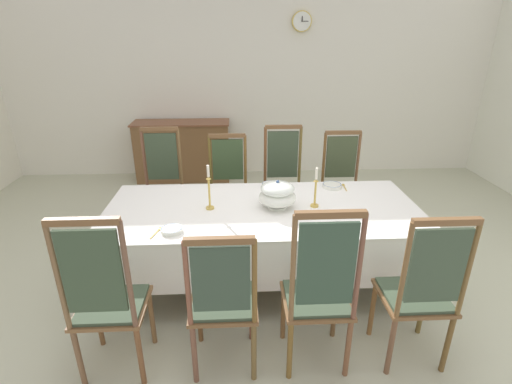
{
  "coord_description": "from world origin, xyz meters",
  "views": [
    {
      "loc": [
        -0.21,
        -2.9,
        2.12
      ],
      "look_at": [
        -0.05,
        0.14,
        0.85
      ],
      "focal_mm": 26.63,
      "sensor_mm": 36.0,
      "label": 1
    }
  ],
  "objects_px": {
    "candlestick_west": "(209,191)",
    "mounted_clock": "(302,21)",
    "chair_north_c": "(283,181)",
    "soup_tureen": "(277,194)",
    "spoon_secondary": "(158,230)",
    "chair_south_d": "(421,290)",
    "candlestick_east": "(315,191)",
    "chair_north_a": "(162,183)",
    "bowl_far_left": "(270,185)",
    "chair_south_a": "(106,298)",
    "chair_north_d": "(342,182)",
    "bowl_near_left": "(332,185)",
    "dining_table": "(262,215)",
    "chair_south_b": "(223,299)",
    "bowl_near_right": "(172,230)",
    "spoon_primary": "(344,186)",
    "chair_north_b": "(228,185)",
    "sideboard": "(183,151)",
    "chair_south_c": "(319,291)"
  },
  "relations": [
    {
      "from": "sideboard",
      "to": "candlestick_east",
      "type": "bearing_deg",
      "value": 118.64
    },
    {
      "from": "chair_north_d",
      "to": "soup_tureen",
      "type": "distance_m",
      "value": 1.32
    },
    {
      "from": "chair_north_d",
      "to": "bowl_far_left",
      "type": "bearing_deg",
      "value": 30.71
    },
    {
      "from": "bowl_near_right",
      "to": "chair_north_c",
      "type": "bearing_deg",
      "value": 53.84
    },
    {
      "from": "chair_north_d",
      "to": "spoon_secondary",
      "type": "height_order",
      "value": "chair_north_d"
    },
    {
      "from": "chair_north_c",
      "to": "chair_south_a",
      "type": "bearing_deg",
      "value": 55.8
    },
    {
      "from": "chair_north_b",
      "to": "chair_north_a",
      "type": "bearing_deg",
      "value": -0.4
    },
    {
      "from": "chair_north_c",
      "to": "sideboard",
      "type": "bearing_deg",
      "value": -52.53
    },
    {
      "from": "sideboard",
      "to": "mounted_clock",
      "type": "xyz_separation_m",
      "value": [
        1.79,
        0.24,
        1.83
      ]
    },
    {
      "from": "bowl_far_left",
      "to": "chair_north_d",
      "type": "bearing_deg",
      "value": 30.71
    },
    {
      "from": "spoon_secondary",
      "to": "sideboard",
      "type": "height_order",
      "value": "sideboard"
    },
    {
      "from": "chair_south_c",
      "to": "chair_north_d",
      "type": "distance_m",
      "value": 2.07
    },
    {
      "from": "chair_south_a",
      "to": "spoon_secondary",
      "type": "bearing_deg",
      "value": 69.97
    },
    {
      "from": "spoon_secondary",
      "to": "bowl_far_left",
      "type": "bearing_deg",
      "value": 58.61
    },
    {
      "from": "candlestick_west",
      "to": "spoon_secondary",
      "type": "height_order",
      "value": "candlestick_west"
    },
    {
      "from": "chair_north_d",
      "to": "dining_table",
      "type": "bearing_deg",
      "value": 45.46
    },
    {
      "from": "dining_table",
      "to": "chair_south_d",
      "type": "height_order",
      "value": "chair_south_d"
    },
    {
      "from": "bowl_near_right",
      "to": "mounted_clock",
      "type": "xyz_separation_m",
      "value": [
        1.46,
        3.37,
        1.52
      ]
    },
    {
      "from": "chair_south_a",
      "to": "candlestick_east",
      "type": "xyz_separation_m",
      "value": [
        1.49,
        0.98,
        0.28
      ]
    },
    {
      "from": "dining_table",
      "to": "spoon_primary",
      "type": "xyz_separation_m",
      "value": [
        0.82,
        0.45,
        0.08
      ]
    },
    {
      "from": "soup_tureen",
      "to": "candlestick_east",
      "type": "xyz_separation_m",
      "value": [
        0.32,
        0.0,
        0.02
      ]
    },
    {
      "from": "chair_north_c",
      "to": "soup_tureen",
      "type": "height_order",
      "value": "chair_north_c"
    },
    {
      "from": "chair_south_c",
      "to": "sideboard",
      "type": "height_order",
      "value": "chair_south_c"
    },
    {
      "from": "dining_table",
      "to": "sideboard",
      "type": "distance_m",
      "value": 2.93
    },
    {
      "from": "chair_south_d",
      "to": "candlestick_east",
      "type": "height_order",
      "value": "chair_south_d"
    },
    {
      "from": "bowl_far_left",
      "to": "chair_north_a",
      "type": "bearing_deg",
      "value": 155.77
    },
    {
      "from": "chair_south_d",
      "to": "chair_north_b",
      "type": "bearing_deg",
      "value": 123.15
    },
    {
      "from": "chair_south_b",
      "to": "chair_south_c",
      "type": "relative_size",
      "value": 0.88
    },
    {
      "from": "chair_south_d",
      "to": "chair_north_d",
      "type": "relative_size",
      "value": 1.03
    },
    {
      "from": "chair_south_a",
      "to": "chair_north_a",
      "type": "relative_size",
      "value": 1.02
    },
    {
      "from": "candlestick_east",
      "to": "dining_table",
      "type": "bearing_deg",
      "value": -180.0
    },
    {
      "from": "mounted_clock",
      "to": "bowl_near_left",
      "type": "bearing_deg",
      "value": -91.11
    },
    {
      "from": "bowl_far_left",
      "to": "chair_south_b",
      "type": "bearing_deg",
      "value": -106.23
    },
    {
      "from": "chair_north_a",
      "to": "bowl_far_left",
      "type": "distance_m",
      "value": 1.26
    },
    {
      "from": "chair_south_a",
      "to": "sideboard",
      "type": "xyz_separation_m",
      "value": [
        -0.01,
        3.71,
        -0.16
      ]
    },
    {
      "from": "soup_tureen",
      "to": "candlestick_west",
      "type": "distance_m",
      "value": 0.58
    },
    {
      "from": "bowl_far_left",
      "to": "sideboard",
      "type": "bearing_deg",
      "value": 116.88
    },
    {
      "from": "bowl_near_left",
      "to": "mounted_clock",
      "type": "relative_size",
      "value": 0.64
    },
    {
      "from": "candlestick_west",
      "to": "mounted_clock",
      "type": "distance_m",
      "value": 3.49
    },
    {
      "from": "chair_south_d",
      "to": "chair_north_a",
      "type": "bearing_deg",
      "value": 135.56
    },
    {
      "from": "chair_south_b",
      "to": "sideboard",
      "type": "relative_size",
      "value": 0.75
    },
    {
      "from": "chair_south_a",
      "to": "bowl_far_left",
      "type": "bearing_deg",
      "value": 51.8
    },
    {
      "from": "candlestick_west",
      "to": "chair_north_a",
      "type": "bearing_deg",
      "value": 120.97
    },
    {
      "from": "chair_north_d",
      "to": "sideboard",
      "type": "relative_size",
      "value": 0.79
    },
    {
      "from": "chair_north_d",
      "to": "chair_south_a",
      "type": "bearing_deg",
      "value": 44.43
    },
    {
      "from": "spoon_primary",
      "to": "spoon_secondary",
      "type": "height_order",
      "value": "same"
    },
    {
      "from": "soup_tureen",
      "to": "candlestick_east",
      "type": "relative_size",
      "value": 0.91
    },
    {
      "from": "soup_tureen",
      "to": "chair_north_b",
      "type": "bearing_deg",
      "value": 114.33
    },
    {
      "from": "dining_table",
      "to": "spoon_secondary",
      "type": "distance_m",
      "value": 0.9
    },
    {
      "from": "dining_table",
      "to": "chair_north_b",
      "type": "distance_m",
      "value": 1.03
    }
  ]
}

